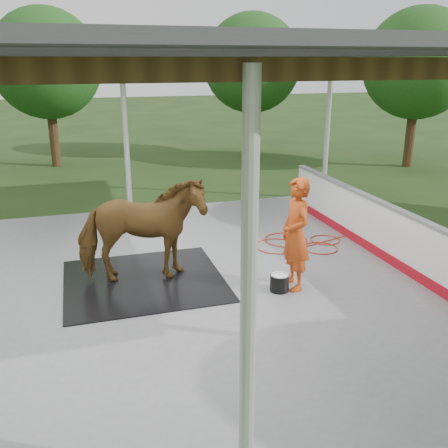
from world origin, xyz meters
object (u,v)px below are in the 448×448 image
object	(u,v)px
handler	(296,234)
wash_bucket	(279,282)
horse	(141,231)
dasher_board	(384,232)

from	to	relation	value
handler	wash_bucket	distance (m)	0.89
horse	wash_bucket	size ratio (longest dim) A/B	6.74
handler	wash_bucket	size ratio (longest dim) A/B	5.94
dasher_board	handler	distance (m)	2.51
horse	wash_bucket	bearing A→B (deg)	-110.67
handler	wash_bucket	world-z (taller)	handler
dasher_board	horse	xyz separation A→B (m)	(-4.87, 0.24, 0.44)
handler	wash_bucket	xyz separation A→B (m)	(-0.30, -0.07, -0.84)
dasher_board	horse	bearing A→B (deg)	177.20
horse	wash_bucket	world-z (taller)	horse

